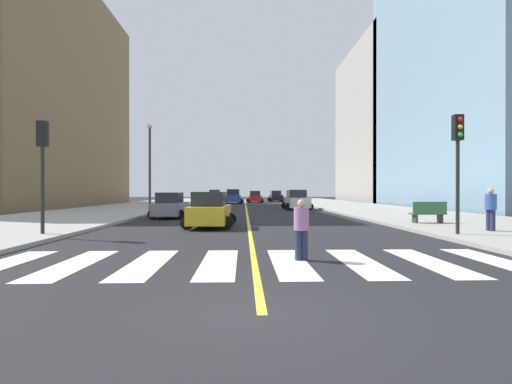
# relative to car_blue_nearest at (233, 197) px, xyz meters

# --- Properties ---
(ground_plane) EXTENTS (220.00, 220.00, 0.00)m
(ground_plane) POSITION_rel_car_blue_nearest_xyz_m (1.81, -48.71, -0.97)
(ground_plane) COLOR black
(sidewalk_kerb_east) EXTENTS (10.00, 120.00, 0.15)m
(sidewalk_kerb_east) POSITION_rel_car_blue_nearest_xyz_m (14.01, -28.71, -0.90)
(sidewalk_kerb_east) COLOR #9E9B93
(sidewalk_kerb_east) RESTS_ON ground
(sidewalk_kerb_west) EXTENTS (10.00, 120.00, 0.15)m
(sidewalk_kerb_west) POSITION_rel_car_blue_nearest_xyz_m (-10.39, -28.71, -0.90)
(sidewalk_kerb_west) COLOR #9E9B93
(sidewalk_kerb_west) RESTS_ON ground
(crosswalk_paint) EXTENTS (13.50, 4.00, 0.01)m
(crosswalk_paint) POSITION_rel_car_blue_nearest_xyz_m (1.81, -44.71, -0.97)
(crosswalk_paint) COLOR silver
(crosswalk_paint) RESTS_ON ground
(lane_divider_paint) EXTENTS (0.16, 80.00, 0.01)m
(lane_divider_paint) POSITION_rel_car_blue_nearest_xyz_m (1.81, -8.71, -0.97)
(lane_divider_paint) COLOR yellow
(lane_divider_paint) RESTS_ON ground
(office_tower_glass) EXTENTS (20.00, 28.00, 44.80)m
(office_tower_glass) POSITION_rel_car_blue_nearest_xyz_m (30.70, -13.46, 21.43)
(office_tower_glass) COLOR #7A9EB7
(office_tower_glass) RESTS_ON ground
(parking_garage_concrete) EXTENTS (18.00, 24.00, 26.95)m
(parking_garage_concrete) POSITION_rel_car_blue_nearest_xyz_m (29.70, 11.10, 12.50)
(parking_garage_concrete) COLOR #9E9B93
(parking_garage_concrete) RESTS_ON ground
(low_rise_brick_west) EXTENTS (16.00, 32.00, 26.96)m
(low_rise_brick_west) POSITION_rel_car_blue_nearest_xyz_m (-25.07, -8.68, 12.51)
(low_rise_brick_west) COLOR brown
(low_rise_brick_west) RESTS_ON ground
(car_blue_nearest) EXTENTS (3.01, 4.72, 2.08)m
(car_blue_nearest) POSITION_rel_car_blue_nearest_xyz_m (0.00, 0.00, 0.00)
(car_blue_nearest) COLOR #2D479E
(car_blue_nearest) RESTS_ON ground
(car_silver_second) EXTENTS (2.92, 4.61, 2.04)m
(car_silver_second) POSITION_rel_car_blue_nearest_xyz_m (-3.41, 10.19, -0.02)
(car_silver_second) COLOR #B7B7BC
(car_silver_second) RESTS_ON ground
(car_white_third) EXTENTS (2.79, 4.40, 1.94)m
(car_white_third) POSITION_rel_car_blue_nearest_xyz_m (6.75, -17.69, -0.06)
(car_white_third) COLOR silver
(car_white_third) RESTS_ON ground
(car_gray_fourth) EXTENTS (2.49, 3.92, 1.73)m
(car_gray_fourth) POSITION_rel_car_blue_nearest_xyz_m (-3.40, -28.83, -0.16)
(car_gray_fourth) COLOR slate
(car_gray_fourth) RESTS_ON ground
(car_red_fifth) EXTENTS (2.61, 4.14, 1.84)m
(car_red_fifth) POSITION_rel_car_blue_nearest_xyz_m (3.32, 4.46, -0.11)
(car_red_fifth) COLOR red
(car_red_fifth) RESTS_ON ground
(car_yellow_sixth) EXTENTS (2.61, 4.07, 1.79)m
(car_yellow_sixth) POSITION_rel_car_blue_nearest_xyz_m (-0.15, -35.32, -0.14)
(car_yellow_sixth) COLOR gold
(car_yellow_sixth) RESTS_ON ground
(car_black_seventh) EXTENTS (2.74, 4.29, 1.88)m
(car_black_seventh) POSITION_rel_car_blue_nearest_xyz_m (7.01, 9.04, -0.09)
(car_black_seventh) COLOR black
(car_black_seventh) RESTS_ON ground
(traffic_light_near_corner) EXTENTS (0.36, 0.41, 4.66)m
(traffic_light_near_corner) POSITION_rel_car_blue_nearest_xyz_m (9.91, -39.86, 2.46)
(traffic_light_near_corner) COLOR black
(traffic_light_near_corner) RESTS_ON sidewalk_kerb_east
(traffic_light_far_corner) EXTENTS (0.36, 0.41, 4.43)m
(traffic_light_far_corner) POSITION_rel_car_blue_nearest_xyz_m (-6.36, -39.22, 2.30)
(traffic_light_far_corner) COLOR black
(traffic_light_far_corner) RESTS_ON sidewalk_kerb_west
(park_bench) EXTENTS (1.80, 0.57, 1.12)m
(park_bench) POSITION_rel_car_blue_nearest_xyz_m (11.24, -34.88, -0.28)
(park_bench) COLOR #33603D
(park_bench) RESTS_ON sidewalk_kerb_east
(pedestrian_crossing) EXTENTS (0.40, 0.40, 1.61)m
(pedestrian_crossing) POSITION_rel_car_blue_nearest_xyz_m (3.06, -44.38, -0.08)
(pedestrian_crossing) COLOR #232847
(pedestrian_crossing) RESTS_ON ground
(pedestrian_waiting_east) EXTENTS (0.44, 0.44, 1.79)m
(pedestrian_waiting_east) POSITION_rel_car_blue_nearest_xyz_m (11.96, -38.76, 0.17)
(pedestrian_waiting_east) COLOR #232847
(pedestrian_waiting_east) RESTS_ON sidewalk_kerb_east
(street_lamp) EXTENTS (0.44, 0.44, 7.22)m
(street_lamp) POSITION_rel_car_blue_nearest_xyz_m (-6.14, -23.34, 3.45)
(street_lamp) COLOR #38383D
(street_lamp) RESTS_ON sidewalk_kerb_west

